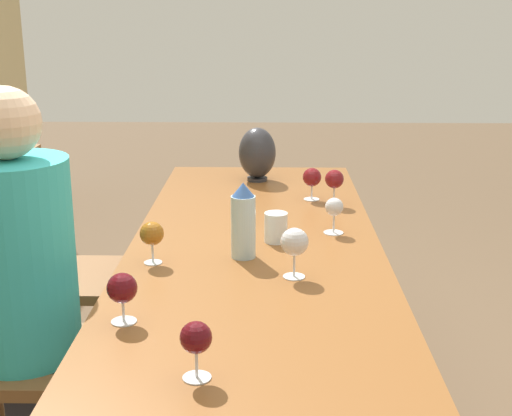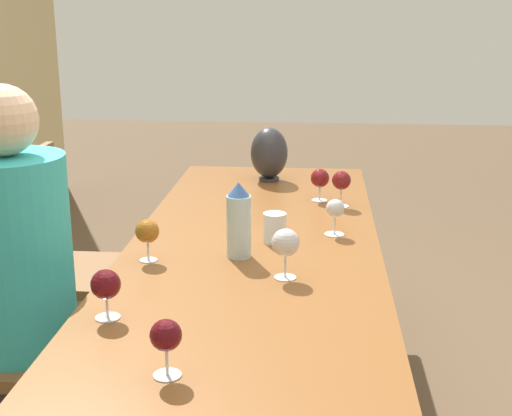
{
  "view_description": "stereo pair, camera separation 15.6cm",
  "coord_description": "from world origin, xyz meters",
  "px_view_note": "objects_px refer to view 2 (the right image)",
  "views": [
    {
      "loc": [
        -2.27,
        -0.05,
        1.49
      ],
      "look_at": [
        0.08,
        0.0,
        0.82
      ],
      "focal_mm": 50.0,
      "sensor_mm": 36.0,
      "label": 1
    },
    {
      "loc": [
        -2.26,
        -0.2,
        1.49
      ],
      "look_at": [
        0.08,
        0.0,
        0.82
      ],
      "focal_mm": 50.0,
      "sensor_mm": 36.0,
      "label": 2
    }
  ],
  "objects_px": {
    "vase": "(269,153)",
    "wine_glass_0": "(320,179)",
    "water_bottle": "(239,221)",
    "wine_glass_5": "(286,244)",
    "water_tumbler": "(275,228)",
    "wine_glass_6": "(166,337)",
    "wine_glass_2": "(106,285)",
    "wine_glass_3": "(335,210)",
    "chair_near": "(0,332)",
    "person_near": "(22,279)",
    "wine_glass_4": "(147,232)",
    "chair_far": "(71,259)",
    "wine_glass_1": "(341,181)"
  },
  "relations": [
    {
      "from": "water_bottle",
      "to": "vase",
      "type": "xyz_separation_m",
      "value": [
        1.02,
        -0.03,
        0.01
      ]
    },
    {
      "from": "wine_glass_4",
      "to": "water_tumbler",
      "type": "bearing_deg",
      "value": -60.73
    },
    {
      "from": "water_tumbler",
      "to": "wine_glass_4",
      "type": "distance_m",
      "value": 0.44
    },
    {
      "from": "wine_glass_5",
      "to": "chair_far",
      "type": "distance_m",
      "value": 1.17
    },
    {
      "from": "wine_glass_1",
      "to": "wine_glass_2",
      "type": "relative_size",
      "value": 1.1
    },
    {
      "from": "water_bottle",
      "to": "chair_near",
      "type": "distance_m",
      "value": 0.83
    },
    {
      "from": "wine_glass_2",
      "to": "person_near",
      "type": "distance_m",
      "value": 0.51
    },
    {
      "from": "water_bottle",
      "to": "chair_near",
      "type": "bearing_deg",
      "value": 102.21
    },
    {
      "from": "wine_glass_4",
      "to": "chair_far",
      "type": "bearing_deg",
      "value": 38.97
    },
    {
      "from": "wine_glass_3",
      "to": "person_near",
      "type": "bearing_deg",
      "value": 113.15
    },
    {
      "from": "wine_glass_6",
      "to": "chair_near",
      "type": "xyz_separation_m",
      "value": [
        0.6,
        0.67,
        -0.31
      ]
    },
    {
      "from": "wine_glass_0",
      "to": "chair_near",
      "type": "bearing_deg",
      "value": 130.67
    },
    {
      "from": "wine_glass_0",
      "to": "wine_glass_4",
      "type": "distance_m",
      "value": 0.92
    },
    {
      "from": "water_tumbler",
      "to": "wine_glass_0",
      "type": "relative_size",
      "value": 0.76
    },
    {
      "from": "water_tumbler",
      "to": "wine_glass_5",
      "type": "xyz_separation_m",
      "value": [
        -0.32,
        -0.05,
        0.06
      ]
    },
    {
      "from": "water_bottle",
      "to": "wine_glass_5",
      "type": "relative_size",
      "value": 1.62
    },
    {
      "from": "water_tumbler",
      "to": "wine_glass_3",
      "type": "relative_size",
      "value": 0.79
    },
    {
      "from": "wine_glass_1",
      "to": "chair_far",
      "type": "xyz_separation_m",
      "value": [
        -0.11,
        1.08,
        -0.32
      ]
    },
    {
      "from": "wine_glass_5",
      "to": "wine_glass_6",
      "type": "xyz_separation_m",
      "value": [
        -0.59,
        0.23,
        -0.01
      ]
    },
    {
      "from": "wine_glass_5",
      "to": "wine_glass_6",
      "type": "height_order",
      "value": "wine_glass_5"
    },
    {
      "from": "water_bottle",
      "to": "wine_glass_6",
      "type": "height_order",
      "value": "water_bottle"
    },
    {
      "from": "water_tumbler",
      "to": "wine_glass_6",
      "type": "distance_m",
      "value": 0.93
    },
    {
      "from": "wine_glass_2",
      "to": "wine_glass_6",
      "type": "relative_size",
      "value": 1.0
    },
    {
      "from": "wine_glass_0",
      "to": "wine_glass_2",
      "type": "xyz_separation_m",
      "value": [
        -1.18,
        0.54,
        -0.0
      ]
    },
    {
      "from": "vase",
      "to": "wine_glass_3",
      "type": "height_order",
      "value": "vase"
    },
    {
      "from": "wine_glass_1",
      "to": "wine_glass_3",
      "type": "distance_m",
      "value": 0.36
    },
    {
      "from": "chair_far",
      "to": "person_near",
      "type": "xyz_separation_m",
      "value": [
        -0.67,
        -0.09,
        0.18
      ]
    },
    {
      "from": "vase",
      "to": "wine_glass_0",
      "type": "relative_size",
      "value": 1.82
    },
    {
      "from": "wine_glass_2",
      "to": "chair_far",
      "type": "bearing_deg",
      "value": 24.51
    },
    {
      "from": "wine_glass_3",
      "to": "wine_glass_1",
      "type": "bearing_deg",
      "value": -5.0
    },
    {
      "from": "wine_glass_0",
      "to": "wine_glass_5",
      "type": "relative_size",
      "value": 0.88
    },
    {
      "from": "wine_glass_6",
      "to": "chair_near",
      "type": "bearing_deg",
      "value": 47.76
    },
    {
      "from": "person_near",
      "to": "water_bottle",
      "type": "bearing_deg",
      "value": -76.22
    },
    {
      "from": "wine_glass_2",
      "to": "wine_glass_5",
      "type": "bearing_deg",
      "value": -54.32
    },
    {
      "from": "wine_glass_3",
      "to": "chair_far",
      "type": "relative_size",
      "value": 0.13
    },
    {
      "from": "chair_far",
      "to": "wine_glass_3",
      "type": "bearing_deg",
      "value": -103.81
    },
    {
      "from": "wine_glass_5",
      "to": "chair_near",
      "type": "relative_size",
      "value": 0.16
    },
    {
      "from": "chair_near",
      "to": "chair_far",
      "type": "relative_size",
      "value": 1.0
    },
    {
      "from": "water_tumbler",
      "to": "wine_glass_6",
      "type": "relative_size",
      "value": 0.77
    },
    {
      "from": "wine_glass_0",
      "to": "wine_glass_3",
      "type": "relative_size",
      "value": 1.04
    },
    {
      "from": "wine_glass_4",
      "to": "chair_near",
      "type": "bearing_deg",
      "value": 102.09
    },
    {
      "from": "wine_glass_0",
      "to": "wine_glass_2",
      "type": "relative_size",
      "value": 1.01
    },
    {
      "from": "wine_glass_4",
      "to": "chair_near",
      "type": "height_order",
      "value": "chair_near"
    },
    {
      "from": "water_tumbler",
      "to": "wine_glass_2",
      "type": "relative_size",
      "value": 0.77
    },
    {
      "from": "wine_glass_3",
      "to": "chair_near",
      "type": "distance_m",
      "value": 1.16
    },
    {
      "from": "wine_glass_0",
      "to": "wine_glass_1",
      "type": "distance_m",
      "value": 0.12
    },
    {
      "from": "wine_glass_5",
      "to": "chair_near",
      "type": "distance_m",
      "value": 0.95
    },
    {
      "from": "water_tumbler",
      "to": "wine_glass_1",
      "type": "height_order",
      "value": "wine_glass_1"
    },
    {
      "from": "wine_glass_6",
      "to": "wine_glass_1",
      "type": "bearing_deg",
      "value": -16.62
    },
    {
      "from": "water_bottle",
      "to": "wine_glass_5",
      "type": "xyz_separation_m",
      "value": [
        -0.17,
        -0.16,
        -0.01
      ]
    }
  ]
}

